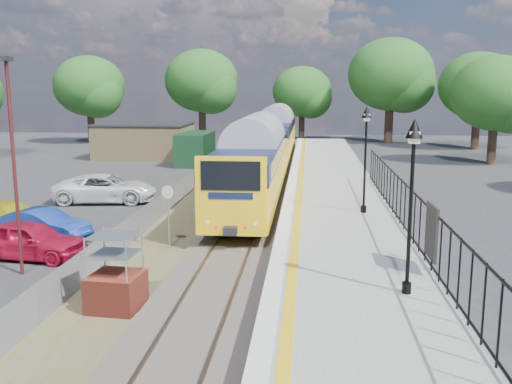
# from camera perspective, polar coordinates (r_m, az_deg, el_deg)

# --- Properties ---
(ground) EXTENTS (120.00, 120.00, 0.00)m
(ground) POSITION_cam_1_polar(r_m,az_deg,el_deg) (19.85, -3.31, -7.99)
(ground) COLOR #2D2D30
(ground) RESTS_ON ground
(track_bed) EXTENTS (5.90, 80.00, 0.29)m
(track_bed) POSITION_cam_1_polar(r_m,az_deg,el_deg) (29.16, -1.42, -1.83)
(track_bed) COLOR #473F38
(track_bed) RESTS_ON ground
(platform) EXTENTS (5.00, 70.00, 0.90)m
(platform) POSITION_cam_1_polar(r_m,az_deg,el_deg) (27.29, 7.97, -2.01)
(platform) COLOR gray
(platform) RESTS_ON ground
(platform_edge) EXTENTS (0.90, 70.00, 0.01)m
(platform_edge) POSITION_cam_1_polar(r_m,az_deg,el_deg) (27.17, 3.64, -1.00)
(platform_edge) COLOR silver
(platform_edge) RESTS_ON platform
(victorian_lamp_south) EXTENTS (0.44, 0.44, 4.60)m
(victorian_lamp_south) POSITION_cam_1_polar(r_m,az_deg,el_deg) (15.00, 15.39, 2.55)
(victorian_lamp_south) COLOR black
(victorian_lamp_south) RESTS_ON platform
(victorian_lamp_north) EXTENTS (0.44, 0.44, 4.60)m
(victorian_lamp_north) POSITION_cam_1_polar(r_m,az_deg,el_deg) (24.83, 10.95, 5.67)
(victorian_lamp_north) COLOR black
(victorian_lamp_north) RESTS_ON platform
(palisade_fence) EXTENTS (0.12, 26.00, 2.00)m
(palisade_fence) POSITION_cam_1_polar(r_m,az_deg,el_deg) (21.65, 14.97, -1.75)
(palisade_fence) COLOR black
(palisade_fence) RESTS_ON platform
(wire_fence) EXTENTS (0.06, 52.00, 1.20)m
(wire_fence) POSITION_cam_1_polar(r_m,az_deg,el_deg) (31.93, -7.59, 0.08)
(wire_fence) COLOR #999EA3
(wire_fence) RESTS_ON ground
(outbuilding) EXTENTS (10.80, 10.10, 3.12)m
(outbuilding) POSITION_cam_1_polar(r_m,az_deg,el_deg) (51.92, -10.18, 4.96)
(outbuilding) COLOR tan
(outbuilding) RESTS_ON ground
(tree_line) EXTENTS (56.80, 43.80, 11.88)m
(tree_line) POSITION_cam_1_polar(r_m,az_deg,el_deg) (60.65, 3.95, 10.66)
(tree_line) COLOR #332319
(tree_line) RESTS_ON ground
(train) EXTENTS (2.82, 40.83, 3.51)m
(train) POSITION_cam_1_polar(r_m,az_deg,el_deg) (41.47, 1.29, 4.94)
(train) COLOR yellow
(train) RESTS_ON ground
(brick_plinth) EXTENTS (1.52, 1.52, 2.26)m
(brick_plinth) POSITION_cam_1_polar(r_m,az_deg,el_deg) (16.68, -13.87, -7.95)
(brick_plinth) COLOR maroon
(brick_plinth) RESTS_ON ground
(speed_sign) EXTENTS (0.50, 0.20, 2.57)m
(speed_sign) POSITION_cam_1_polar(r_m,az_deg,el_deg) (22.24, -8.79, -1.49)
(speed_sign) COLOR #999EA3
(speed_sign) RESTS_ON ground
(carpark_lamp) EXTENTS (0.25, 0.50, 7.24)m
(carpark_lamp) POSITION_cam_1_polar(r_m,az_deg,el_deg) (20.34, -23.12, 3.52)
(carpark_lamp) COLOR #481818
(carpark_lamp) RESTS_ON ground
(car_red) EXTENTS (4.38, 2.14, 1.44)m
(car_red) POSITION_cam_1_polar(r_m,az_deg,el_deg) (22.72, -21.75, -4.47)
(car_red) COLOR #B71032
(car_red) RESTS_ON ground
(car_blue) EXTENTS (4.23, 2.42, 1.32)m
(car_blue) POSITION_cam_1_polar(r_m,az_deg,el_deg) (25.20, -20.48, -3.12)
(car_blue) COLOR navy
(car_blue) RESTS_ON ground
(car_yellow) EXTENTS (4.77, 2.87, 1.29)m
(car_yellow) POSITION_cam_1_polar(r_m,az_deg,el_deg) (27.44, -23.44, -2.29)
(car_yellow) COLOR gold
(car_yellow) RESTS_ON ground
(car_white) EXTENTS (5.87, 3.26, 1.55)m
(car_white) POSITION_cam_1_polar(r_m,az_deg,el_deg) (32.60, -14.81, 0.35)
(car_white) COLOR white
(car_white) RESTS_ON ground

